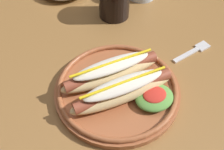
% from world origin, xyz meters
% --- Properties ---
extents(ground_plane, '(8.00, 8.00, 0.00)m').
position_xyz_m(ground_plane, '(0.00, 0.00, 0.00)').
color(ground_plane, '#2D2826').
extents(dining_table, '(1.28, 1.04, 0.74)m').
position_xyz_m(dining_table, '(0.00, 0.00, 0.65)').
color(dining_table, olive).
rests_on(dining_table, ground_plane).
extents(hot_dog_plate, '(0.29, 0.29, 0.08)m').
position_xyz_m(hot_dog_plate, '(-0.03, -0.21, 0.77)').
color(hot_dog_plate, '#9E5633').
rests_on(hot_dog_plate, dining_table).
extents(fork, '(0.12, 0.04, 0.00)m').
position_xyz_m(fork, '(0.21, -0.17, 0.74)').
color(fork, silver).
rests_on(fork, dining_table).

